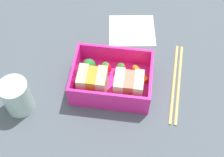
# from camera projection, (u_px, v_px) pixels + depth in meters

# --- Properties ---
(ground_plane) EXTENTS (1.20, 1.20, 0.02)m
(ground_plane) POSITION_uv_depth(u_px,v_px,m) (112.00, 88.00, 0.72)
(ground_plane) COLOR #4A535C
(bento_tray) EXTENTS (0.17, 0.13, 0.01)m
(bento_tray) POSITION_uv_depth(u_px,v_px,m) (112.00, 84.00, 0.70)
(bento_tray) COLOR #EA248E
(bento_tray) RESTS_ON ground_plane
(bento_rim) EXTENTS (0.17, 0.13, 0.05)m
(bento_rim) POSITION_uv_depth(u_px,v_px,m) (112.00, 76.00, 0.68)
(bento_rim) COLOR #EA248E
(bento_rim) RESTS_ON bento_tray
(sandwich_left) EXTENTS (0.06, 0.05, 0.06)m
(sandwich_left) POSITION_uv_depth(u_px,v_px,m) (129.00, 86.00, 0.66)
(sandwich_left) COLOR beige
(sandwich_left) RESTS_ON bento_tray
(sandwich_center_left) EXTENTS (0.06, 0.05, 0.06)m
(sandwich_center_left) POSITION_uv_depth(u_px,v_px,m) (93.00, 82.00, 0.66)
(sandwich_center_left) COLOR #D6B48E
(sandwich_center_left) RESTS_ON bento_tray
(carrot_stick_far_left) EXTENTS (0.04, 0.05, 0.01)m
(carrot_stick_far_left) POSITION_uv_depth(u_px,v_px,m) (140.00, 74.00, 0.70)
(carrot_stick_far_left) COLOR orange
(carrot_stick_far_left) RESTS_ON bento_tray
(strawberry_left) EXTENTS (0.03, 0.03, 0.03)m
(strawberry_left) POSITION_uv_depth(u_px,v_px,m) (121.00, 69.00, 0.70)
(strawberry_left) COLOR red
(strawberry_left) RESTS_ON bento_tray
(strawberry_far_left) EXTENTS (0.03, 0.03, 0.03)m
(strawberry_far_left) POSITION_uv_depth(u_px,v_px,m) (105.00, 68.00, 0.70)
(strawberry_far_left) COLOR red
(strawberry_far_left) RESTS_ON bento_tray
(broccoli_floret) EXTENTS (0.03, 0.03, 0.04)m
(broccoli_floret) POSITION_uv_depth(u_px,v_px,m) (89.00, 66.00, 0.69)
(broccoli_floret) COLOR #80CA6F
(broccoli_floret) RESTS_ON bento_tray
(chopstick_pair) EXTENTS (0.03, 0.22, 0.01)m
(chopstick_pair) POSITION_uv_depth(u_px,v_px,m) (176.00, 82.00, 0.71)
(chopstick_pair) COLOR tan
(chopstick_pair) RESTS_ON ground_plane
(drinking_glass) EXTENTS (0.06, 0.06, 0.08)m
(drinking_glass) POSITION_uv_depth(u_px,v_px,m) (17.00, 97.00, 0.64)
(drinking_glass) COLOR silver
(drinking_glass) RESTS_ON ground_plane
(folded_napkin) EXTENTS (0.13, 0.12, 0.00)m
(folded_napkin) POSITION_uv_depth(u_px,v_px,m) (132.00, 30.00, 0.80)
(folded_napkin) COLOR white
(folded_napkin) RESTS_ON ground_plane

